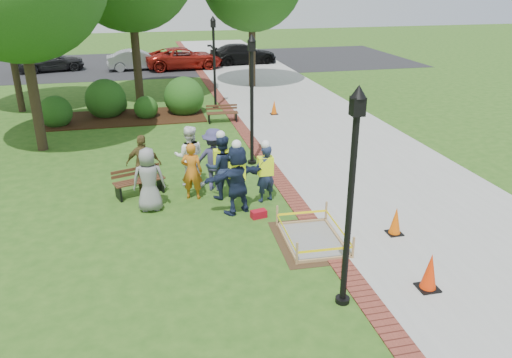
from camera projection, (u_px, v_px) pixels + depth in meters
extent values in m
plane|color=#285116|center=(247.00, 237.00, 12.18)|extent=(100.00, 100.00, 0.00)
cube|color=#9E9E99|center=(309.00, 119.00, 22.25)|extent=(6.00, 60.00, 0.02)
cube|color=maroon|center=(238.00, 123.00, 21.56)|extent=(0.50, 60.00, 0.03)
cube|color=#381E0F|center=(125.00, 118.00, 22.36)|extent=(7.00, 3.00, 0.05)
cube|color=black|center=(169.00, 63.00, 36.53)|extent=(36.00, 12.00, 0.01)
cube|color=#47331E|center=(312.00, 241.00, 11.98)|extent=(1.79, 2.36, 0.01)
cube|color=gray|center=(312.00, 240.00, 11.97)|extent=(1.27, 1.84, 0.04)
cube|color=tan|center=(312.00, 240.00, 11.96)|extent=(1.39, 1.97, 0.08)
cube|color=tan|center=(313.00, 231.00, 11.87)|extent=(1.42, 2.00, 0.55)
cube|color=yellow|center=(313.00, 230.00, 11.86)|extent=(1.37, 1.95, 0.06)
cube|color=brown|center=(139.00, 181.00, 14.35)|extent=(1.51, 0.87, 0.04)
cube|color=brown|center=(136.00, 171.00, 14.45)|extent=(1.39, 0.50, 0.23)
cube|color=black|center=(140.00, 188.00, 14.44)|extent=(1.40, 0.88, 0.43)
cube|color=#512B1C|center=(222.00, 113.00, 21.58)|extent=(1.38, 0.45, 0.04)
cube|color=#512B1C|center=(222.00, 107.00, 21.70)|extent=(1.36, 0.09, 0.22)
cube|color=black|center=(222.00, 118.00, 21.67)|extent=(1.25, 0.50, 0.40)
cube|color=black|center=(427.00, 288.00, 10.12)|extent=(0.42, 0.42, 0.05)
cone|color=red|center=(430.00, 271.00, 9.96)|extent=(0.33, 0.33, 0.77)
cube|color=black|center=(394.00, 233.00, 12.28)|extent=(0.37, 0.37, 0.05)
cone|color=#E45907|center=(396.00, 220.00, 12.15)|extent=(0.29, 0.29, 0.68)
cube|color=black|center=(274.00, 114.00, 22.94)|extent=(0.34, 0.34, 0.04)
cone|color=#EB5807|center=(274.00, 107.00, 22.81)|extent=(0.27, 0.27, 0.62)
cube|color=maroon|center=(259.00, 214.00, 13.11)|extent=(0.44, 0.30, 0.20)
cylinder|color=black|center=(349.00, 214.00, 9.02)|extent=(0.12, 0.12, 3.80)
cube|color=black|center=(358.00, 106.00, 8.27)|extent=(0.22, 0.22, 0.32)
cone|color=black|center=(359.00, 91.00, 8.17)|extent=(0.28, 0.28, 0.22)
cylinder|color=black|center=(342.00, 300.00, 9.72)|extent=(0.28, 0.28, 0.10)
cylinder|color=black|center=(252.00, 109.00, 16.24)|extent=(0.12, 0.12, 3.80)
cube|color=black|center=(252.00, 46.00, 15.48)|extent=(0.22, 0.22, 0.32)
cone|color=black|center=(252.00, 37.00, 15.39)|extent=(0.28, 0.28, 0.22)
cylinder|color=black|center=(252.00, 162.00, 16.93)|extent=(0.28, 0.28, 0.10)
cylinder|color=black|center=(214.00, 68.00, 23.45)|extent=(0.12, 0.12, 3.80)
cube|color=black|center=(213.00, 24.00, 22.70)|extent=(0.22, 0.22, 0.32)
cone|color=black|center=(213.00, 18.00, 22.60)|extent=(0.28, 0.28, 0.22)
cylinder|color=black|center=(216.00, 107.00, 24.15)|extent=(0.28, 0.28, 0.10)
cylinder|color=#3D2D1E|center=(32.00, 80.00, 17.36)|extent=(0.36, 0.36, 5.07)
cylinder|color=#3D2D1E|center=(136.00, 47.00, 24.47)|extent=(0.41, 0.41, 5.39)
cylinder|color=#3D2D1E|center=(252.00, 44.00, 27.96)|extent=(0.38, 0.38, 4.77)
cylinder|color=#3D2D1E|center=(13.00, 61.00, 22.63)|extent=(0.31, 0.31, 4.64)
sphere|color=#1F4D16|center=(58.00, 126.00, 21.24)|extent=(1.38, 1.38, 1.38)
sphere|color=#1F4D16|center=(108.00, 116.00, 22.72)|extent=(1.81, 1.81, 1.81)
sphere|color=#1F4D16|center=(147.00, 118.00, 22.43)|extent=(1.06, 1.06, 1.06)
sphere|color=#1F4D16|center=(185.00, 113.00, 23.15)|extent=(1.83, 1.83, 1.83)
sphere|color=#1F4D16|center=(118.00, 112.00, 23.38)|extent=(0.93, 0.93, 0.93)
imported|color=gray|center=(149.00, 180.00, 13.25)|extent=(0.58, 0.39, 1.76)
imported|color=#C46717|center=(192.00, 171.00, 14.00)|extent=(0.61, 0.49, 1.65)
imported|color=white|center=(189.00, 156.00, 14.83)|extent=(0.65, 0.47, 1.86)
imported|color=brown|center=(144.00, 164.00, 14.41)|extent=(0.62, 0.46, 1.73)
imported|color=#3A3863|center=(214.00, 160.00, 14.56)|extent=(0.69, 0.57, 1.87)
imported|color=#1A1E44|center=(237.00, 180.00, 13.10)|extent=(0.70, 0.58, 1.89)
cube|color=#D5F915|center=(237.00, 170.00, 13.00)|extent=(0.42, 0.26, 0.52)
sphere|color=white|center=(237.00, 145.00, 12.73)|extent=(0.25, 0.25, 0.25)
imported|color=#191A41|center=(265.00, 174.00, 13.81)|extent=(0.61, 0.50, 1.65)
cube|color=#D5F915|center=(265.00, 166.00, 13.72)|extent=(0.42, 0.26, 0.52)
sphere|color=white|center=(266.00, 145.00, 13.49)|extent=(0.25, 0.25, 0.25)
imported|color=#1B1C47|center=(221.00, 167.00, 14.00)|extent=(0.60, 0.40, 1.85)
cube|color=#D5F915|center=(221.00, 159.00, 13.90)|extent=(0.42, 0.26, 0.52)
sphere|color=white|center=(221.00, 135.00, 13.64)|extent=(0.25, 0.25, 0.25)
imported|color=black|center=(52.00, 71.00, 33.37)|extent=(3.23, 5.22, 1.58)
imported|color=gray|center=(139.00, 70.00, 33.94)|extent=(2.20, 4.60, 1.47)
imported|color=#9F1D14|center=(185.00, 69.00, 34.29)|extent=(2.55, 5.01, 1.58)
imported|color=black|center=(243.00, 64.00, 36.29)|extent=(2.51, 4.91, 1.54)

